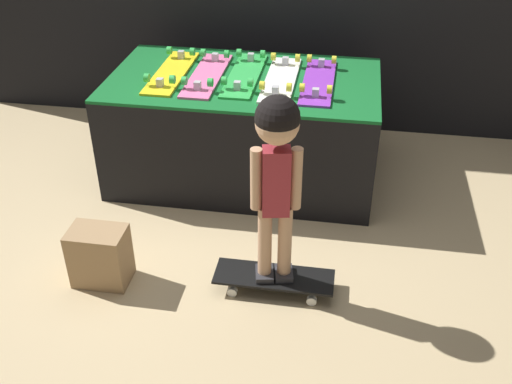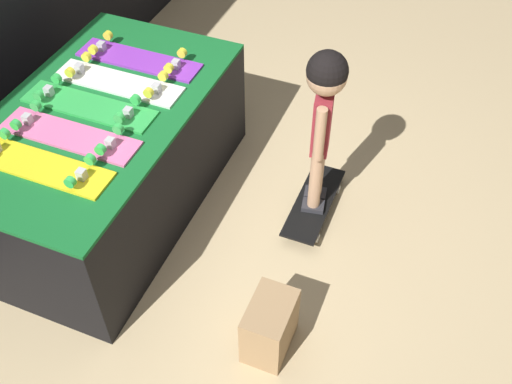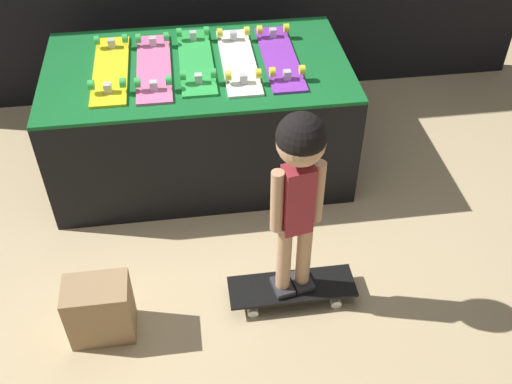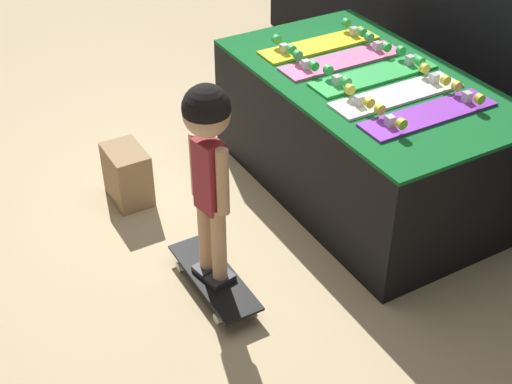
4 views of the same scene
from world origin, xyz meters
TOP-DOWN VIEW (x-y plane):
  - ground_plane at (0.00, 0.00)m, footprint 16.00×16.00m
  - display_rack at (0.00, 0.67)m, footprint 1.73×1.00m
  - skateboard_yellow_on_rack at (-0.48, 0.67)m, footprint 0.19×0.74m
  - skateboard_pink_on_rack at (-0.24, 0.66)m, footprint 0.19×0.74m
  - skateboard_green_on_rack at (0.00, 0.70)m, footprint 0.19×0.74m
  - skateboard_white_on_rack at (0.24, 0.66)m, footprint 0.19×0.74m
  - skateboard_purple_on_rack at (0.48, 0.67)m, footprint 0.19×0.74m
  - skateboard_on_floor at (0.37, -0.48)m, footprint 0.64×0.21m
  - child at (0.37, -0.48)m, footprint 0.24×0.21m
  - storage_box at (-0.56, -0.56)m, footprint 0.30×0.20m

SIDE VIEW (x-z plane):
  - ground_plane at x=0.00m, z-range 0.00..0.00m
  - skateboard_on_floor at x=0.37m, z-range 0.03..0.12m
  - storage_box at x=-0.56m, z-range 0.00..0.33m
  - display_rack at x=0.00m, z-range 0.00..0.71m
  - skateboard_yellow_on_rack at x=-0.48m, z-range 0.69..0.78m
  - skateboard_pink_on_rack at x=-0.24m, z-range 0.69..0.78m
  - skateboard_green_on_rack at x=0.00m, z-range 0.69..0.78m
  - skateboard_white_on_rack at x=0.24m, z-range 0.69..0.78m
  - skateboard_purple_on_rack at x=0.48m, z-range 0.69..0.78m
  - child at x=0.37m, z-range 0.30..1.33m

